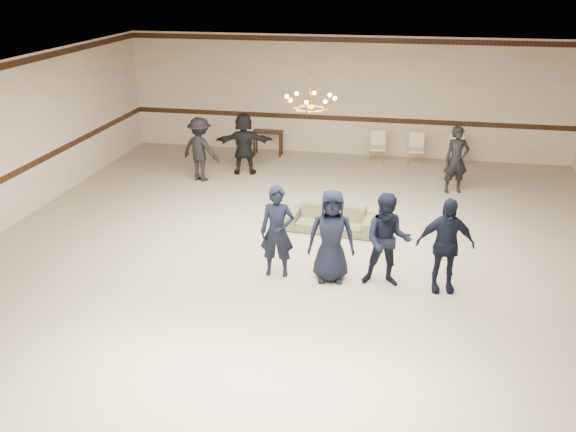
% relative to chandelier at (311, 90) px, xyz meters
% --- Properties ---
extents(room, '(12.01, 14.01, 3.21)m').
position_rel_chandelier_xyz_m(room, '(0.00, -1.00, -1.28)').
color(room, tan).
rests_on(room, ground).
extents(chair_rail, '(12.00, 0.02, 0.14)m').
position_rel_chandelier_xyz_m(chair_rail, '(0.00, 5.99, -1.88)').
color(chair_rail, '#331B0F').
rests_on(chair_rail, wall_back).
extents(crown_molding, '(12.00, 0.02, 0.14)m').
position_rel_chandelier_xyz_m(crown_molding, '(0.00, 5.99, 0.21)').
color(crown_molding, '#331B0F').
rests_on(crown_molding, wall_back).
extents(chandelier, '(0.94, 0.94, 0.89)m').
position_rel_chandelier_xyz_m(chandelier, '(0.00, 0.00, 0.00)').
color(chandelier, '#B28039').
rests_on(chandelier, ceiling).
extents(boy_a, '(0.60, 0.41, 1.57)m').
position_rel_chandelier_xyz_m(boy_a, '(-0.31, -1.38, -2.09)').
color(boy_a, black).
rests_on(boy_a, floor).
extents(boy_b, '(0.83, 0.60, 1.57)m').
position_rel_chandelier_xyz_m(boy_b, '(0.59, -1.38, -2.09)').
color(boy_b, black).
rests_on(boy_b, floor).
extents(boy_c, '(0.78, 0.61, 1.57)m').
position_rel_chandelier_xyz_m(boy_c, '(1.49, -1.38, -2.09)').
color(boy_c, black).
rests_on(boy_c, floor).
extents(boy_d, '(0.97, 0.51, 1.57)m').
position_rel_chandelier_xyz_m(boy_d, '(2.39, -1.38, -2.09)').
color(boy_d, black).
rests_on(boy_d, floor).
extents(settee, '(1.77, 0.82, 0.50)m').
position_rel_chandelier_xyz_m(settee, '(0.34, 0.63, -2.62)').
color(settee, brown).
rests_on(settee, floor).
extents(adult_left, '(1.13, 0.85, 1.55)m').
position_rel_chandelier_xyz_m(adult_left, '(-3.15, 3.07, -2.10)').
color(adult_left, black).
rests_on(adult_left, floor).
extents(adult_mid, '(1.51, 0.77, 1.55)m').
position_rel_chandelier_xyz_m(adult_mid, '(-2.25, 3.77, -2.10)').
color(adult_mid, black).
rests_on(adult_mid, floor).
extents(adult_right, '(0.65, 0.52, 1.55)m').
position_rel_chandelier_xyz_m(adult_right, '(2.85, 3.37, -2.10)').
color(adult_right, black).
rests_on(adult_right, floor).
extents(banquet_chair_left, '(0.45, 0.45, 0.86)m').
position_rel_chandelier_xyz_m(banquet_chair_left, '(0.97, 5.27, -2.44)').
color(banquet_chair_left, beige).
rests_on(banquet_chair_left, floor).
extents(banquet_chair_mid, '(0.43, 0.43, 0.86)m').
position_rel_chandelier_xyz_m(banquet_chair_mid, '(1.97, 5.27, -2.44)').
color(banquet_chair_mid, beige).
rests_on(banquet_chair_mid, floor).
extents(banquet_chair_right, '(0.44, 0.44, 0.86)m').
position_rel_chandelier_xyz_m(banquet_chair_right, '(2.97, 5.27, -2.44)').
color(banquet_chair_right, beige).
rests_on(banquet_chair_right, floor).
extents(console_table, '(0.83, 0.37, 0.68)m').
position_rel_chandelier_xyz_m(console_table, '(-2.03, 5.47, -2.53)').
color(console_table, black).
rests_on(console_table, floor).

